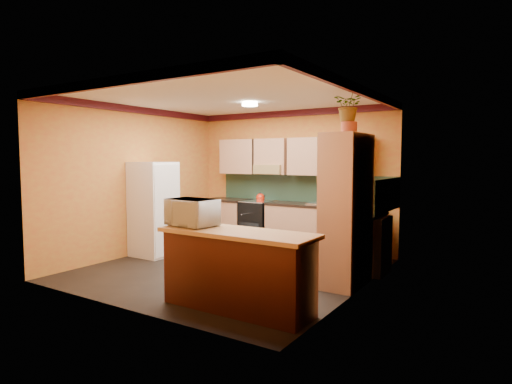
# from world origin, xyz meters

# --- Properties ---
(room_shell) EXTENTS (4.24, 4.24, 2.72)m
(room_shell) POSITION_xyz_m (0.02, 0.28, 2.09)
(room_shell) COLOR black
(room_shell) RESTS_ON ground
(base_cabinets_back) EXTENTS (3.65, 0.60, 0.88)m
(base_cabinets_back) POSITION_xyz_m (0.02, 1.80, 0.44)
(base_cabinets_back) COLOR tan
(base_cabinets_back) RESTS_ON ground
(countertop_back) EXTENTS (3.65, 0.62, 0.04)m
(countertop_back) POSITION_xyz_m (0.02, 1.80, 0.90)
(countertop_back) COLOR black
(countertop_back) RESTS_ON base_cabinets_back
(stove) EXTENTS (0.58, 0.58, 0.91)m
(stove) POSITION_xyz_m (-0.61, 1.80, 0.46)
(stove) COLOR black
(stove) RESTS_ON ground
(kettle) EXTENTS (0.21, 0.21, 0.18)m
(kettle) POSITION_xyz_m (-0.51, 1.75, 1.00)
(kettle) COLOR red
(kettle) RESTS_ON stove
(sink) EXTENTS (0.48, 0.40, 0.03)m
(sink) POSITION_xyz_m (0.79, 1.80, 0.94)
(sink) COLOR silver
(sink) RESTS_ON countertop_back
(base_cabinets_right) EXTENTS (0.60, 0.80, 0.88)m
(base_cabinets_right) POSITION_xyz_m (1.80, 1.00, 0.44)
(base_cabinets_right) COLOR tan
(base_cabinets_right) RESTS_ON ground
(countertop_right) EXTENTS (0.62, 0.80, 0.04)m
(countertop_right) POSITION_xyz_m (1.80, 1.00, 0.90)
(countertop_right) COLOR black
(countertop_right) RESTS_ON base_cabinets_right
(fridge) EXTENTS (0.68, 0.66, 1.70)m
(fridge) POSITION_xyz_m (-1.75, 0.09, 0.85)
(fridge) COLOR white
(fridge) RESTS_ON ground
(pantry) EXTENTS (0.48, 0.90, 2.10)m
(pantry) POSITION_xyz_m (1.85, 0.21, 1.05)
(pantry) COLOR tan
(pantry) RESTS_ON ground
(fern_pot) EXTENTS (0.22, 0.22, 0.16)m
(fern_pot) POSITION_xyz_m (1.85, 0.26, 2.18)
(fern_pot) COLOR #994025
(fern_pot) RESTS_ON pantry
(fern) EXTENTS (0.44, 0.39, 0.45)m
(fern) POSITION_xyz_m (1.85, 0.26, 2.48)
(fern) COLOR tan
(fern) RESTS_ON fern_pot
(breakfast_bar) EXTENTS (1.80, 0.55, 0.88)m
(breakfast_bar) POSITION_xyz_m (1.14, -1.41, 0.44)
(breakfast_bar) COLOR #4B1E11
(breakfast_bar) RESTS_ON ground
(bar_top) EXTENTS (1.90, 0.65, 0.05)m
(bar_top) POSITION_xyz_m (1.14, -1.41, 0.91)
(bar_top) COLOR tan
(bar_top) RESTS_ON breakfast_bar
(microwave) EXTENTS (0.63, 0.44, 0.33)m
(microwave) POSITION_xyz_m (0.46, -1.41, 1.10)
(microwave) COLOR white
(microwave) RESTS_ON bar_top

